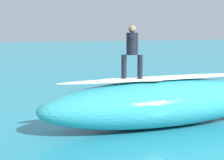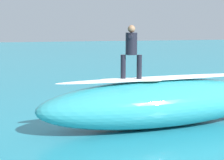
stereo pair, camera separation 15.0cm
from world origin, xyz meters
The scene contains 9 objects.
ground_plane centered at (0.00, 0.00, 0.00)m, with size 120.00×120.00×0.00m, color teal.
wave_crest centered at (0.13, 1.90, 0.73)m, with size 7.59×2.06×1.46m, color teal.
wave_foam_lip centered at (0.13, 1.90, 1.50)m, with size 6.45×0.72×0.08m, color white.
surfboard_riding centered at (1.09, 1.96, 1.49)m, with size 1.81×0.50×0.07m, color #EAE5C6.
surfer_riding centered at (1.09, 1.96, 2.44)m, with size 0.64×1.41×1.57m.
surfboard_paddling centered at (1.05, -2.20, 0.04)m, with size 2.20×0.48×0.08m, color yellow.
surfer_paddling centered at (1.16, -2.27, 0.21)m, with size 1.60×1.08×0.32m.
foam_patch_near centered at (-2.46, -1.02, 0.08)m, with size 0.84×0.67×0.15m, color white.
foam_patch_mid centered at (-1.91, -2.07, 0.06)m, with size 0.75×0.54×0.12m, color white.
Camera 2 is at (4.55, 11.81, 3.06)m, focal length 57.51 mm.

